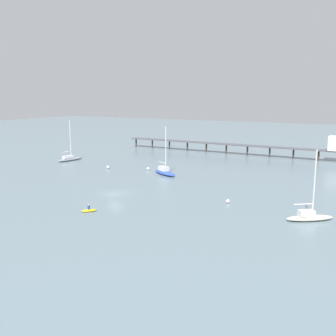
{
  "coord_description": "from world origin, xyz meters",
  "views": [
    {
      "loc": [
        40.67,
        -52.54,
        17.22
      ],
      "look_at": [
        0.0,
        19.37,
        1.5
      ],
      "focal_mm": 40.48,
      "sensor_mm": 36.0,
      "label": 1
    }
  ],
  "objects": [
    {
      "name": "mooring_buoy_inner",
      "position": [
        19.78,
        4.31,
        0.31
      ],
      "size": [
        0.62,
        0.62,
        0.62
      ],
      "primitive_type": "sphere",
      "color": "silver",
      "rests_on": "ground_plane"
    },
    {
      "name": "mooring_buoy_outer",
      "position": [
        -6.63,
        21.6,
        0.35
      ],
      "size": [
        0.69,
        0.69,
        0.69
      ],
      "primitive_type": "sphere",
      "color": "silver",
      "rests_on": "ground_plane"
    },
    {
      "name": "ground_plane",
      "position": [
        0.0,
        0.0,
        0.0
      ],
      "size": [
        400.0,
        400.0,
        0.0
      ],
      "primitive_type": "plane",
      "color": "slate"
    },
    {
      "name": "dinghy_yellow",
      "position": [
        3.06,
        -10.45,
        0.23
      ],
      "size": [
        2.28,
        2.3,
        1.14
      ],
      "color": "yellow",
      "rests_on": "ground_plane"
    },
    {
      "name": "pier",
      "position": [
        12.96,
        55.36,
        3.7
      ],
      "size": [
        67.98,
        3.57,
        6.91
      ],
      "color": "#4C4C51",
      "rests_on": "ground_plane"
    },
    {
      "name": "sailboat_cream",
      "position": [
        32.87,
        1.55,
        0.69
      ],
      "size": [
        6.58,
        5.62,
        10.09
      ],
      "color": "beige",
      "rests_on": "ground_plane"
    },
    {
      "name": "mooring_buoy_near",
      "position": [
        -16.12,
        18.4,
        0.35
      ],
      "size": [
        0.71,
        0.71,
        0.71
      ],
      "primitive_type": "sphere",
      "color": "silver",
      "rests_on": "ground_plane"
    },
    {
      "name": "sailboat_gray",
      "position": [
        -32.37,
        22.43,
        0.7
      ],
      "size": [
        3.18,
        8.11,
        10.81
      ],
      "color": "gray",
      "rests_on": "ground_plane"
    },
    {
      "name": "sailboat_blue",
      "position": [
        -0.69,
        19.08,
        0.73
      ],
      "size": [
        7.53,
        5.34,
        10.79
      ],
      "color": "#2D4CB7",
      "rests_on": "ground_plane"
    }
  ]
}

